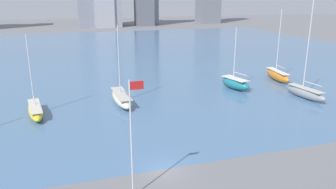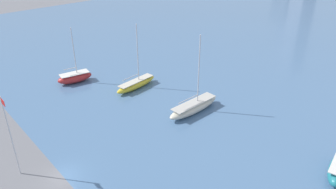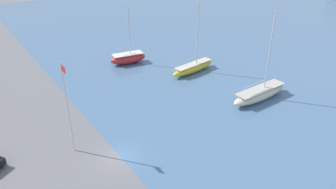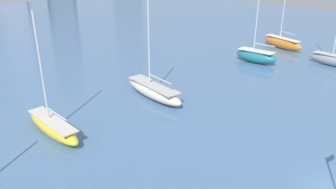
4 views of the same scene
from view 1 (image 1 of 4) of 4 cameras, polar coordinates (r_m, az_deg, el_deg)
The scene contains 8 objects.
ground_plane at distance 34.45m, azimuth -0.58°, elevation -12.88°, with size 500.00×500.00×0.00m, color slate.
harbor_water at distance 100.51m, azimuth -12.36°, elevation 6.58°, with size 180.00×140.00×0.00m.
flag_pole at distance 27.82m, azimuth -6.32°, elevation -7.16°, with size 1.24×0.14×10.65m.
sailboat_yellow at distance 52.45m, azimuth -22.11°, elevation -2.50°, with size 3.19×9.44×11.93m.
sailboat_gray at distance 61.60m, azimuth 22.80°, elevation 0.37°, with size 2.72×8.82×16.58m.
sailboat_teal at distance 63.82m, azimuth 11.61°, elevation 1.95°, with size 4.09×7.56×11.54m.
sailboat_orange at distance 72.70m, azimuth 18.48°, elevation 3.24°, with size 3.10×9.55×14.58m.
sailboat_cream at distance 54.51m, azimuth -8.13°, elevation -0.60°, with size 2.77×10.52×12.71m.
Camera 1 is at (-8.67, -28.68, 17.02)m, focal length 35.00 mm.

